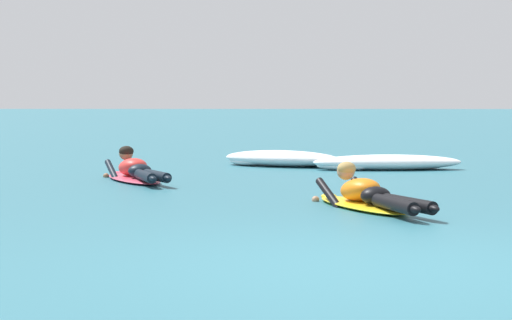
# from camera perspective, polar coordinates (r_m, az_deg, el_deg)

# --- Properties ---
(ground_plane) EXTENTS (120.00, 120.00, 0.00)m
(ground_plane) POSITION_cam_1_polar(r_m,az_deg,el_deg) (17.64, 3.23, -0.38)
(ground_plane) COLOR #2D6B7A
(surfer_near) EXTENTS (1.27, 2.44, 0.55)m
(surfer_near) POSITION_cam_1_polar(r_m,az_deg,el_deg) (11.30, 6.23, -2.03)
(surfer_near) COLOR yellow
(surfer_near) RESTS_ON ground
(surfer_far) EXTENTS (1.33, 2.33, 0.54)m
(surfer_far) POSITION_cam_1_polar(r_m,az_deg,el_deg) (14.79, -6.76, -0.67)
(surfer_far) COLOR #E54C66
(surfer_far) RESTS_ON ground
(whitewater_mid_left) EXTENTS (2.53, 0.86, 0.25)m
(whitewater_mid_left) POSITION_cam_1_polar(r_m,az_deg,el_deg) (17.05, 7.38, -0.15)
(whitewater_mid_left) COLOR white
(whitewater_mid_left) RESTS_ON ground
(whitewater_mid_right) EXTENTS (2.29, 1.65, 0.28)m
(whitewater_mid_right) POSITION_cam_1_polar(r_m,az_deg,el_deg) (17.72, 1.46, 0.07)
(whitewater_mid_right) COLOR white
(whitewater_mid_right) RESTS_ON ground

